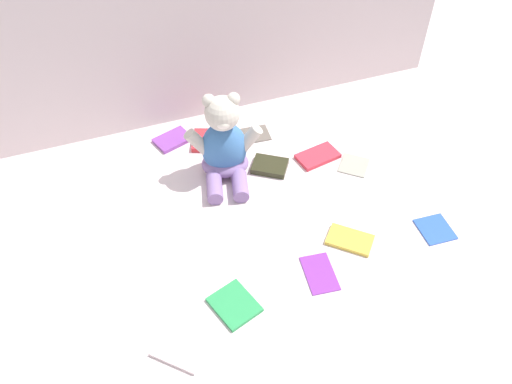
{
  "coord_description": "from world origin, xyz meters",
  "views": [
    {
      "loc": [
        -0.36,
        -1.05,
        1.15
      ],
      "look_at": [
        -0.01,
        -0.1,
        0.1
      ],
      "focal_mm": 36.61,
      "sensor_mm": 36.0,
      "label": 1
    }
  ],
  "objects_px": {
    "book_case_4": "(234,305)",
    "book_case_8": "(318,156)",
    "book_case_0": "(270,166)",
    "book_case_3": "(350,240)",
    "book_case_7": "(206,140)",
    "teddy_bear": "(224,146)",
    "book_case_1": "(320,273)",
    "book_case_9": "(173,140)",
    "book_case_2": "(181,349)",
    "book_case_5": "(354,165)",
    "book_case_10": "(252,135)",
    "book_case_6": "(435,229)"
  },
  "relations": [
    {
      "from": "book_case_0",
      "to": "book_case_3",
      "type": "xyz_separation_m",
      "value": [
        0.1,
        -0.35,
        -0.0
      ]
    },
    {
      "from": "book_case_9",
      "to": "book_case_2",
      "type": "bearing_deg",
      "value": 148.38
    },
    {
      "from": "book_case_0",
      "to": "book_case_10",
      "type": "relative_size",
      "value": 0.91
    },
    {
      "from": "book_case_1",
      "to": "book_case_10",
      "type": "distance_m",
      "value": 0.6
    },
    {
      "from": "book_case_9",
      "to": "book_case_10",
      "type": "distance_m",
      "value": 0.27
    },
    {
      "from": "teddy_bear",
      "to": "book_case_1",
      "type": "distance_m",
      "value": 0.48
    },
    {
      "from": "book_case_5",
      "to": "book_case_1",
      "type": "bearing_deg",
      "value": -88.76
    },
    {
      "from": "book_case_0",
      "to": "book_case_1",
      "type": "bearing_deg",
      "value": 30.73
    },
    {
      "from": "book_case_4",
      "to": "book_case_9",
      "type": "distance_m",
      "value": 0.68
    },
    {
      "from": "teddy_bear",
      "to": "book_case_2",
      "type": "relative_size",
      "value": 2.39
    },
    {
      "from": "book_case_2",
      "to": "book_case_5",
      "type": "distance_m",
      "value": 0.8
    },
    {
      "from": "book_case_0",
      "to": "book_case_2",
      "type": "height_order",
      "value": "book_case_0"
    },
    {
      "from": "book_case_4",
      "to": "book_case_5",
      "type": "distance_m",
      "value": 0.63
    },
    {
      "from": "book_case_4",
      "to": "book_case_7",
      "type": "height_order",
      "value": "book_case_7"
    },
    {
      "from": "book_case_2",
      "to": "book_case_9",
      "type": "height_order",
      "value": "book_case_9"
    },
    {
      "from": "book_case_9",
      "to": "book_case_10",
      "type": "bearing_deg",
      "value": -123.12
    },
    {
      "from": "book_case_5",
      "to": "book_case_7",
      "type": "bearing_deg",
      "value": -173.05
    },
    {
      "from": "book_case_1",
      "to": "book_case_2",
      "type": "bearing_deg",
      "value": 18.9
    },
    {
      "from": "book_case_3",
      "to": "book_case_10",
      "type": "relative_size",
      "value": 1.04
    },
    {
      "from": "teddy_bear",
      "to": "book_case_1",
      "type": "relative_size",
      "value": 2.32
    },
    {
      "from": "book_case_1",
      "to": "book_case_9",
      "type": "height_order",
      "value": "book_case_9"
    },
    {
      "from": "book_case_4",
      "to": "book_case_2",
      "type": "bearing_deg",
      "value": 5.92
    },
    {
      "from": "book_case_7",
      "to": "book_case_8",
      "type": "height_order",
      "value": "book_case_7"
    },
    {
      "from": "book_case_3",
      "to": "book_case_6",
      "type": "relative_size",
      "value": 1.26
    },
    {
      "from": "book_case_4",
      "to": "book_case_7",
      "type": "xyz_separation_m",
      "value": [
        0.11,
        0.63,
        0.0
      ]
    },
    {
      "from": "book_case_7",
      "to": "book_case_0",
      "type": "bearing_deg",
      "value": 150.02
    },
    {
      "from": "book_case_1",
      "to": "book_case_10",
      "type": "height_order",
      "value": "same"
    },
    {
      "from": "teddy_bear",
      "to": "book_case_6",
      "type": "xyz_separation_m",
      "value": [
        0.49,
        -0.43,
        -0.1
      ]
    },
    {
      "from": "book_case_0",
      "to": "book_case_1",
      "type": "height_order",
      "value": "book_case_0"
    },
    {
      "from": "book_case_0",
      "to": "book_case_6",
      "type": "distance_m",
      "value": 0.53
    },
    {
      "from": "book_case_10",
      "to": "book_case_5",
      "type": "bearing_deg",
      "value": -130.06
    },
    {
      "from": "book_case_4",
      "to": "book_case_6",
      "type": "bearing_deg",
      "value": 165.43
    },
    {
      "from": "book_case_0",
      "to": "book_case_3",
      "type": "relative_size",
      "value": 0.87
    },
    {
      "from": "teddy_bear",
      "to": "book_case_4",
      "type": "distance_m",
      "value": 0.5
    },
    {
      "from": "teddy_bear",
      "to": "book_case_8",
      "type": "relative_size",
      "value": 2.13
    },
    {
      "from": "book_case_7",
      "to": "book_case_4",
      "type": "bearing_deg",
      "value": 101.13
    },
    {
      "from": "book_case_4",
      "to": "book_case_8",
      "type": "distance_m",
      "value": 0.61
    },
    {
      "from": "book_case_3",
      "to": "book_case_8",
      "type": "relative_size",
      "value": 0.92
    },
    {
      "from": "book_case_0",
      "to": "book_case_3",
      "type": "bearing_deg",
      "value": 50.02
    },
    {
      "from": "book_case_10",
      "to": "teddy_bear",
      "type": "bearing_deg",
      "value": 140.03
    },
    {
      "from": "book_case_1",
      "to": "book_case_0",
      "type": "bearing_deg",
      "value": -86.15
    },
    {
      "from": "book_case_0",
      "to": "book_case_9",
      "type": "distance_m",
      "value": 0.35
    },
    {
      "from": "teddy_bear",
      "to": "book_case_10",
      "type": "xyz_separation_m",
      "value": [
        0.14,
        0.14,
        -0.1
      ]
    },
    {
      "from": "book_case_1",
      "to": "book_case_3",
      "type": "distance_m",
      "value": 0.14
    },
    {
      "from": "book_case_7",
      "to": "book_case_9",
      "type": "distance_m",
      "value": 0.11
    },
    {
      "from": "book_case_5",
      "to": "book_case_10",
      "type": "relative_size",
      "value": 0.77
    },
    {
      "from": "book_case_2",
      "to": "book_case_4",
      "type": "xyz_separation_m",
      "value": [
        0.16,
        0.07,
        -0.0
      ]
    },
    {
      "from": "teddy_bear",
      "to": "book_case_10",
      "type": "distance_m",
      "value": 0.22
    },
    {
      "from": "book_case_6",
      "to": "book_case_7",
      "type": "relative_size",
      "value": 0.93
    },
    {
      "from": "book_case_6",
      "to": "book_case_9",
      "type": "relative_size",
      "value": 0.84
    }
  ]
}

